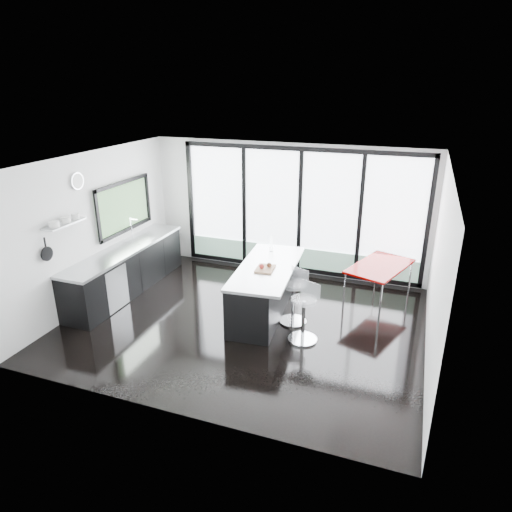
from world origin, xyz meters
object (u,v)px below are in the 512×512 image
at_px(bar_stool_near, 303,320).
at_px(bar_stool_far, 293,303).
at_px(island, 263,289).
at_px(red_table, 378,284).

relative_size(bar_stool_near, bar_stool_far, 1.02).
height_order(island, red_table, island).
distance_m(island, bar_stool_far, 0.64).
height_order(bar_stool_near, red_table, same).
height_order(island, bar_stool_far, island).
distance_m(bar_stool_far, red_table, 1.84).
bearing_deg(bar_stool_near, bar_stool_far, 142.54).
distance_m(island, red_table, 2.23).
bearing_deg(bar_stool_far, island, -171.88).
relative_size(bar_stool_near, red_table, 0.54).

